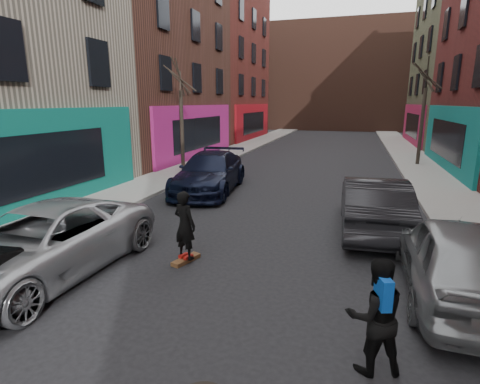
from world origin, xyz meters
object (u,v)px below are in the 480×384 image
Objects in this scene: tree_left_far at (181,108)px; skateboarder at (185,225)px; pedestrian at (375,315)px; parked_left_far at (41,243)px; parked_left_end at (210,172)px; parked_right_end at (373,204)px; parked_right_far at (457,257)px; tree_right_far at (424,105)px; skateboard at (186,260)px.

tree_left_far reaches higher than skateboarder.
parked_left_far is at bearing -28.27° from pedestrian.
parked_left_end is 7.26m from skateboarder.
skateboarder reaches higher than parked_right_end.
parked_right_end is (-1.40, 3.56, 0.00)m from parked_right_far.
tree_right_far reaches higher than pedestrian.
parked_left_end is (3.00, -3.67, -2.56)m from tree_left_far.
parked_left_end is at bearing -40.86° from parked_right_far.
tree_left_far is 11.99m from parked_right_end.
pedestrian is at bearing 59.56° from parked_right_far.
tree_right_far is at bearing 25.82° from tree_left_far.
parked_right_far is (7.80, -6.89, -0.01)m from parked_left_end.
tree_left_far is 12.25m from skateboard.
tree_left_far is at bearing 103.19° from parked_left_far.
pedestrian reaches higher than parked_left_far.
skateboard is (-4.28, -3.62, -0.76)m from parked_right_end.
skateboarder is at bearing -64.23° from tree_left_far.
parked_right_far is (-1.60, -16.55, -2.72)m from tree_right_far.
parked_right_end is at bearing -36.63° from tree_left_far.
skateboarder reaches higher than pedestrian.
tree_right_far is 4.17× the size of skateboarder.
tree_left_far is 13.78m from tree_right_far.
tree_left_far is at bearing -154.18° from tree_right_far.
skateboarder is at bearing 33.05° from parked_left_far.
skateboarder reaches higher than parked_left_far.
pedestrian is (9.20, -13.21, -2.53)m from tree_left_far.
skateboarder is at bearing -113.65° from tree_right_far.
parked_left_far is at bearing -99.43° from parked_left_end.
parked_right_end is (6.40, -3.32, -0.01)m from parked_left_end.
skateboard is (2.12, -6.95, -0.77)m from parked_left_end.
parked_right_far is at bearing 12.85° from parked_left_far.
parked_right_far is 2.91× the size of skateboarder.
skateboard is at bearing -52.25° from pedestrian.
skateboarder reaches higher than parked_left_end.
tree_left_far is 8.12× the size of skateboard.
tree_right_far is 19.66m from pedestrian.
parked_right_end is at bearing -33.63° from parked_left_end.
pedestrian is (6.20, -9.54, 0.04)m from parked_left_end.
tree_left_far is 5.39m from parked_left_end.
parked_left_end is 3.45× the size of skateboarder.
skateboard is at bearing -79.21° from parked_left_end.
parked_left_end reaches higher than parked_left_far.
parked_left_far is 1.12× the size of parked_right_end.
parked_left_end is 3.33× the size of pedestrian.
tree_left_far is at bearing -74.89° from pedestrian.
skateboarder is (-7.28, -16.61, -2.62)m from tree_right_far.
tree_right_far is 16.85m from parked_right_far.
skateboarder is 0.97× the size of pedestrian.
skateboarder is (2.12, -6.95, 0.10)m from parked_left_end.
tree_right_far is at bearing 39.60° from parked_left_end.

